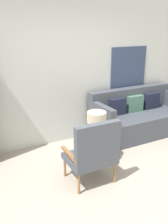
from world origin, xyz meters
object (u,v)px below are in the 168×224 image
object	(u,v)px
side_table	(98,136)
table_lamp	(96,121)
armchair	(94,151)
couch	(137,117)

from	to	relation	value
side_table	table_lamp	distance (m)	0.31
side_table	armchair	bearing A→B (deg)	-125.99
armchair	table_lamp	bearing A→B (deg)	56.11
couch	table_lamp	xyz separation A→B (m)	(-1.38, -0.64, 0.39)
armchair	table_lamp	size ratio (longest dim) A/B	2.49
table_lamp	couch	bearing A→B (deg)	24.86
couch	table_lamp	bearing A→B (deg)	-155.14
couch	side_table	distance (m)	1.45
side_table	table_lamp	world-z (taller)	table_lamp
armchair	side_table	size ratio (longest dim) A/B	1.92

